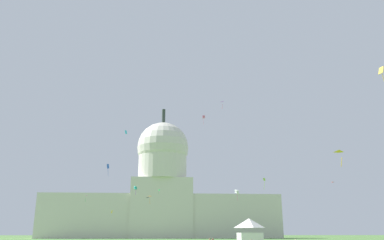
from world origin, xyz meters
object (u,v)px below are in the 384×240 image
(capitol_building, at_px, (162,195))
(kite_cyan_mid, at_px, (126,132))
(kite_orange_low, at_px, (150,197))
(kite_blue_mid, at_px, (108,167))
(kite_white_low, at_px, (237,192))
(kite_gold_low, at_px, (340,153))
(kite_black_low, at_px, (149,198))
(kite_gold_mid, at_px, (381,71))
(kite_green_mid, at_px, (159,190))
(kite_pink_high, at_px, (204,117))
(kite_magenta_low, at_px, (85,197))
(kite_violet_high, at_px, (222,103))
(kite_turquoise_low, at_px, (135,188))
(kite_red_low, at_px, (335,184))
(kite_lime_mid, at_px, (264,181))
(event_tent, at_px, (250,233))
(kite_yellow_low, at_px, (112,212))

(capitol_building, xyz_separation_m, kite_cyan_mid, (-11.64, -77.99, 12.43))
(kite_orange_low, relative_size, kite_blue_mid, 0.81)
(kite_white_low, distance_m, kite_blue_mid, 41.97)
(kite_gold_low, height_order, kite_black_low, kite_gold_low)
(capitol_building, distance_m, kite_gold_mid, 153.22)
(kite_green_mid, relative_size, kite_white_low, 0.59)
(kite_orange_low, height_order, kite_pink_high, kite_pink_high)
(kite_magenta_low, relative_size, kite_violet_high, 0.84)
(kite_gold_mid, bearing_deg, kite_blue_mid, -115.39)
(kite_white_low, relative_size, kite_pink_high, 0.98)
(capitol_building, bearing_deg, kite_cyan_mid, -98.49)
(kite_turquoise_low, xyz_separation_m, kite_red_low, (49.97, -34.62, -2.37))
(kite_violet_high, bearing_deg, kite_green_mid, -19.31)
(kite_green_mid, xyz_separation_m, kite_white_low, (25.48, -52.47, -5.62))
(capitol_building, xyz_separation_m, kite_red_low, (41.69, -107.37, -6.90))
(kite_white_low, bearing_deg, kite_green_mid, -100.29)
(kite_white_low, bearing_deg, capitol_building, -107.95)
(kite_turquoise_low, height_order, kite_gold_mid, kite_gold_mid)
(capitol_building, bearing_deg, kite_lime_mid, -66.80)
(event_tent, distance_m, kite_red_low, 30.96)
(kite_pink_high, relative_size, kite_blue_mid, 0.93)
(kite_lime_mid, bearing_deg, kite_magenta_low, -36.54)
(kite_cyan_mid, distance_m, kite_orange_low, 39.76)
(kite_gold_low, distance_m, kite_cyan_mid, 82.80)
(capitol_building, distance_m, kite_magenta_low, 41.43)
(kite_white_low, relative_size, kite_black_low, 2.17)
(kite_yellow_low, bearing_deg, kite_violet_high, -36.82)
(kite_lime_mid, xyz_separation_m, kite_violet_high, (-8.97, 24.72, 34.25))
(kite_yellow_low, xyz_separation_m, kite_gold_mid, (50.41, -113.25, 13.65))
(kite_turquoise_low, bearing_deg, kite_orange_low, -49.91)
(kite_gold_low, xyz_separation_m, kite_black_low, (-26.42, 57.76, -1.10))
(kite_pink_high, bearing_deg, kite_violet_high, 148.54)
(kite_turquoise_low, distance_m, kite_violet_high, 53.02)
(kite_gold_mid, bearing_deg, kite_red_low, -162.14)
(kite_gold_low, bearing_deg, kite_orange_low, 116.19)
(kite_pink_high, bearing_deg, kite_gold_mid, 25.51)
(kite_white_low, bearing_deg, event_tent, 45.50)
(capitol_building, distance_m, kite_turquoise_low, 73.37)
(kite_orange_low, xyz_separation_m, kite_gold_mid, (35.25, -107.24, 8.32))
(kite_white_low, relative_size, kite_lime_mid, 0.90)
(kite_pink_high, distance_m, kite_blue_mid, 41.87)
(kite_gold_low, relative_size, kite_black_low, 1.28)
(event_tent, height_order, kite_gold_mid, kite_gold_mid)
(kite_turquoise_low, bearing_deg, kite_pink_high, -103.18)
(kite_yellow_low, relative_size, kite_lime_mid, 0.29)
(event_tent, bearing_deg, kite_pink_high, 93.58)
(kite_cyan_mid, relative_size, kite_red_low, 1.05)
(capitol_building, height_order, kite_orange_low, capitol_building)
(kite_orange_low, distance_m, kite_pink_high, 38.44)
(kite_turquoise_low, xyz_separation_m, kite_magenta_low, (-24.88, 48.13, 1.28))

